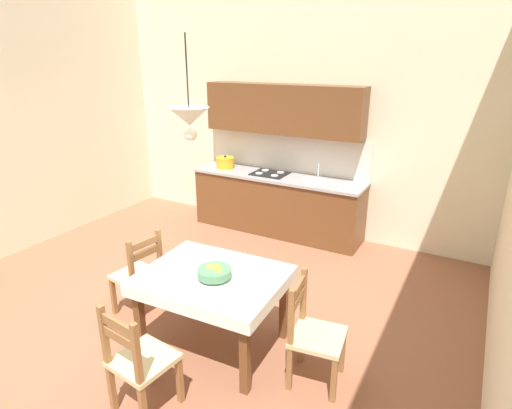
# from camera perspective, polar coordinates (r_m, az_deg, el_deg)

# --- Properties ---
(ground_plane) EXTENTS (6.38, 6.52, 0.10)m
(ground_plane) POSITION_cam_1_polar(r_m,az_deg,el_deg) (4.64, -11.82, -15.61)
(ground_plane) COLOR #935B42
(wall_back) EXTENTS (6.38, 0.12, 4.15)m
(wall_back) POSITION_cam_1_polar(r_m,az_deg,el_deg) (6.38, 5.19, 14.91)
(wall_back) COLOR beige
(wall_back) RESTS_ON ground_plane
(kitchen_cabinetry) EXTENTS (2.63, 0.63, 2.20)m
(kitchen_cabinetry) POSITION_cam_1_polar(r_m,az_deg,el_deg) (6.33, 3.03, 3.69)
(kitchen_cabinetry) COLOR brown
(kitchen_cabinetry) RESTS_ON ground_plane
(dining_table) EXTENTS (1.30, 1.04, 0.75)m
(dining_table) POSITION_cam_1_polar(r_m,az_deg,el_deg) (3.88, -5.85, -11.07)
(dining_table) COLOR brown
(dining_table) RESTS_ON ground_plane
(dining_chair_camera_side) EXTENTS (0.47, 0.47, 0.93)m
(dining_chair_camera_side) POSITION_cam_1_polar(r_m,az_deg,el_deg) (3.45, -15.55, -19.83)
(dining_chair_camera_side) COLOR #D1BC89
(dining_chair_camera_side) RESTS_ON ground_plane
(dining_chair_window_side) EXTENTS (0.47, 0.47, 0.93)m
(dining_chair_window_side) POSITION_cam_1_polar(r_m,az_deg,el_deg) (3.62, 7.73, -17.05)
(dining_chair_window_side) COLOR #D1BC89
(dining_chair_window_side) RESTS_ON ground_plane
(dining_chair_tv_side) EXTENTS (0.47, 0.47, 0.93)m
(dining_chair_tv_side) POSITION_cam_1_polar(r_m,az_deg,el_deg) (4.57, -15.57, -9.24)
(dining_chair_tv_side) COLOR #D1BC89
(dining_chair_tv_side) RESTS_ON ground_plane
(fruit_bowl) EXTENTS (0.30, 0.30, 0.12)m
(fruit_bowl) POSITION_cam_1_polar(r_m,az_deg,el_deg) (3.72, -5.63, -9.10)
(fruit_bowl) COLOR #4C7F5B
(fruit_bowl) RESTS_ON dining_table
(pendant_lamp) EXTENTS (0.32, 0.32, 0.80)m
(pendant_lamp) POSITION_cam_1_polar(r_m,az_deg,el_deg) (3.40, -9.02, 11.52)
(pendant_lamp) COLOR black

